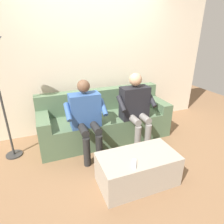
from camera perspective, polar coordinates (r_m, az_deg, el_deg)
The scene contains 7 objects.
ground_plane at distance 2.95m, azimuth 2.76°, elevation -13.86°, with size 8.00×8.00×0.00m, color #846042.
back_wall at distance 3.57m, azimuth -5.39°, elevation 16.82°, with size 4.64×0.06×2.78m, color beige.
couch at distance 3.39m, azimuth -2.22°, elevation -2.70°, with size 2.20×0.75×0.82m.
coffee_table at distance 2.49m, azimuth 7.55°, elevation -16.38°, with size 0.95×0.51×0.40m.
person_left_seated at distance 3.09m, azimuth 7.07°, elevation 1.89°, with size 0.60×0.49×1.18m.
person_right_seated at distance 2.81m, azimuth -7.65°, elevation -0.78°, with size 0.59×0.53×1.14m.
remote_white at distance 2.22m, azimuth 6.64°, elevation -14.92°, with size 0.15×0.04×0.03m, color white.
Camera 1 is at (0.98, 2.74, 1.78)m, focal length 30.88 mm.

